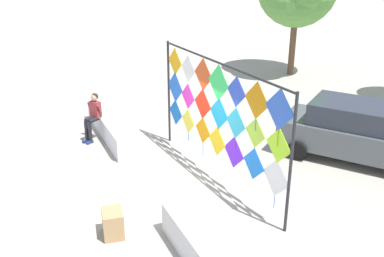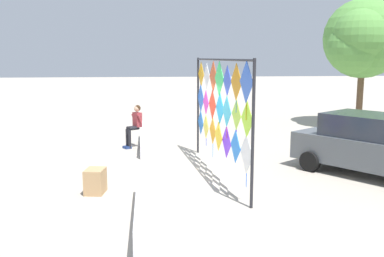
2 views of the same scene
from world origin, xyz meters
The scene contains 6 objects.
ground centered at (0.00, 0.00, 0.00)m, with size 120.00×120.00×0.00m, color #ADA393.
plaza_ledge_left centered at (-3.77, -0.56, 0.35)m, with size 3.92×0.60×0.69m, color silver.
kite_display_rack centered at (0.16, 1.35, 2.00)m, with size 5.71×0.58×3.23m.
seated_vendor centered at (-3.77, -1.08, 0.91)m, with size 0.67×0.74×1.54m.
parked_car centered at (0.73, 5.61, 0.86)m, with size 4.64×4.07×1.69m.
cardboard_box_small centered at (1.54, -1.89, 0.30)m, with size 0.57×0.44×0.60m, color tan.
Camera 1 is at (9.71, -3.69, 5.89)m, focal length 42.03 mm.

